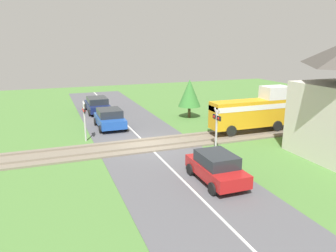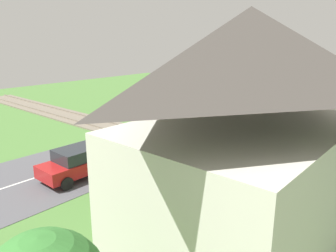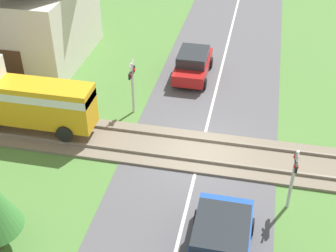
{
  "view_description": "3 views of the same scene",
  "coord_description": "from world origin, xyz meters",
  "px_view_note": "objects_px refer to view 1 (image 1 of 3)",
  "views": [
    {
      "loc": [
        19.44,
        -5.87,
        6.65
      ],
      "look_at": [
        0.0,
        1.41,
        1.2
      ],
      "focal_mm": 35.0,
      "sensor_mm": 36.0,
      "label": 1
    },
    {
      "loc": [
        14.74,
        14.31,
        6.51
      ],
      "look_at": [
        0.0,
        1.41,
        1.2
      ],
      "focal_mm": 35.0,
      "sensor_mm": 36.0,
      "label": 2
    },
    {
      "loc": [
        -15.56,
        -1.9,
        12.45
      ],
      "look_at": [
        0.0,
        1.41,
        1.2
      ],
      "focal_mm": 50.0,
      "sensor_mm": 36.0,
      "label": 3
    }
  ],
  "objects_px": {
    "crossing_signal_east_approach": "(217,123)",
    "car_behind_queue": "(97,104)",
    "crossing_signal_west_approach": "(84,116)",
    "pedestrian_by_station": "(297,129)",
    "car_near_crossing": "(110,118)",
    "car_far_side": "(216,167)",
    "train": "(336,102)"
  },
  "relations": [
    {
      "from": "car_near_crossing",
      "to": "crossing_signal_west_approach",
      "type": "distance_m",
      "value": 3.69
    },
    {
      "from": "crossing_signal_east_approach",
      "to": "pedestrian_by_station",
      "type": "distance_m",
      "value": 6.49
    },
    {
      "from": "crossing_signal_east_approach",
      "to": "car_behind_queue",
      "type": "bearing_deg",
      "value": -160.04
    },
    {
      "from": "car_near_crossing",
      "to": "crossing_signal_west_approach",
      "type": "xyz_separation_m",
      "value": [
        2.81,
        -2.19,
        0.98
      ]
    },
    {
      "from": "train",
      "to": "car_far_side",
      "type": "relative_size",
      "value": 5.9
    },
    {
      "from": "car_far_side",
      "to": "car_behind_queue",
      "type": "relative_size",
      "value": 0.82
    },
    {
      "from": "crossing_signal_west_approach",
      "to": "pedestrian_by_station",
      "type": "xyz_separation_m",
      "value": [
        4.76,
        13.66,
        -1.03
      ]
    },
    {
      "from": "train",
      "to": "car_far_side",
      "type": "bearing_deg",
      "value": -65.43
    },
    {
      "from": "car_near_crossing",
      "to": "car_far_side",
      "type": "xyz_separation_m",
      "value": [
        11.83,
        2.88,
        -0.02
      ]
    },
    {
      "from": "car_behind_queue",
      "to": "crossing_signal_east_approach",
      "type": "distance_m",
      "value": 14.89
    },
    {
      "from": "train",
      "to": "car_far_side",
      "type": "xyz_separation_m",
      "value": [
        6.54,
        -14.3,
        -1.13
      ]
    },
    {
      "from": "car_near_crossing",
      "to": "car_far_side",
      "type": "distance_m",
      "value": 12.17
    },
    {
      "from": "car_behind_queue",
      "to": "pedestrian_by_station",
      "type": "relative_size",
      "value": 2.79
    },
    {
      "from": "car_near_crossing",
      "to": "car_behind_queue",
      "type": "xyz_separation_m",
      "value": [
        -6.18,
        -0.0,
        -0.03
      ]
    },
    {
      "from": "crossing_signal_west_approach",
      "to": "pedestrian_by_station",
      "type": "relative_size",
      "value": 1.68
    },
    {
      "from": "car_near_crossing",
      "to": "pedestrian_by_station",
      "type": "xyz_separation_m",
      "value": [
        7.57,
        11.47,
        -0.05
      ]
    },
    {
      "from": "car_near_crossing",
      "to": "car_behind_queue",
      "type": "bearing_deg",
      "value": -180.0
    },
    {
      "from": "car_far_side",
      "to": "crossing_signal_west_approach",
      "type": "distance_m",
      "value": 10.4
    },
    {
      "from": "car_near_crossing",
      "to": "car_far_side",
      "type": "height_order",
      "value": "car_near_crossing"
    },
    {
      "from": "train",
      "to": "car_behind_queue",
      "type": "distance_m",
      "value": 20.69
    },
    {
      "from": "car_near_crossing",
      "to": "pedestrian_by_station",
      "type": "bearing_deg",
      "value": 56.59
    },
    {
      "from": "train",
      "to": "car_far_side",
      "type": "distance_m",
      "value": 15.76
    },
    {
      "from": "car_behind_queue",
      "to": "crossing_signal_east_approach",
      "type": "height_order",
      "value": "crossing_signal_east_approach"
    },
    {
      "from": "crossing_signal_west_approach",
      "to": "pedestrian_by_station",
      "type": "bearing_deg",
      "value": 70.78
    },
    {
      "from": "crossing_signal_east_approach",
      "to": "car_far_side",
      "type": "bearing_deg",
      "value": -28.39
    },
    {
      "from": "train",
      "to": "car_far_side",
      "type": "height_order",
      "value": "train"
    },
    {
      "from": "train",
      "to": "car_behind_queue",
      "type": "xyz_separation_m",
      "value": [
        -11.47,
        -17.18,
        -1.13
      ]
    },
    {
      "from": "pedestrian_by_station",
      "to": "car_far_side",
      "type": "bearing_deg",
      "value": -63.64
    },
    {
      "from": "crossing_signal_west_approach",
      "to": "crossing_signal_east_approach",
      "type": "xyz_separation_m",
      "value": [
        4.97,
        7.26,
        0.0
      ]
    },
    {
      "from": "crossing_signal_west_approach",
      "to": "crossing_signal_east_approach",
      "type": "relative_size",
      "value": 1.0
    },
    {
      "from": "train",
      "to": "crossing_signal_east_approach",
      "type": "height_order",
      "value": "train"
    },
    {
      "from": "crossing_signal_east_approach",
      "to": "crossing_signal_west_approach",
      "type": "bearing_deg",
      "value": -124.39
    }
  ]
}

